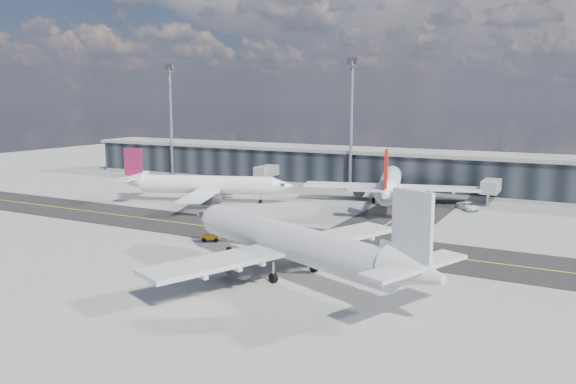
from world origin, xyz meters
name	(u,v)px	position (x,y,z in m)	size (l,w,h in m)	color
ground	(229,237)	(0.00, 0.00, 0.00)	(300.00, 300.00, 0.00)	gray
taxiway_lanes	(287,225)	(3.91, 10.74, 0.01)	(180.00, 63.00, 0.03)	black
terminal_concourse	(362,169)	(0.04, 54.93, 4.09)	(152.00, 19.80, 8.80)	black
floodlight_masts	(351,120)	(0.00, 48.00, 15.61)	(102.50, 0.70, 28.90)	gray
airliner_af	(204,185)	(-20.03, 21.34, 3.46)	(34.34, 29.67, 10.49)	white
airliner_redtail	(390,183)	(12.39, 37.48, 3.92)	(33.98, 39.48, 11.85)	white
airliner_near	(292,243)	(17.00, -12.42, 3.98)	(39.07, 33.80, 12.05)	silver
baggage_tug	(212,236)	(-0.51, -3.39, 0.82)	(2.89, 2.16, 1.64)	orange
service_van	(468,206)	(27.35, 37.35, 0.73)	(2.41, 5.22, 1.45)	white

